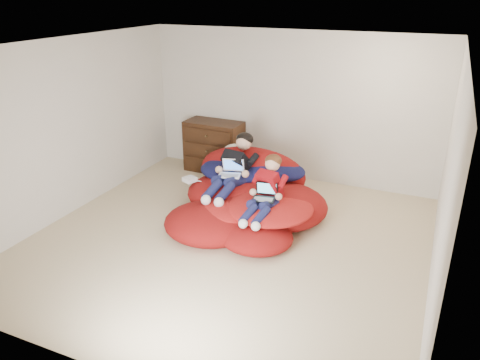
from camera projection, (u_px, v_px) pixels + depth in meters
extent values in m
cube|color=#C5B28D|center=(228.00, 248.00, 6.26)|extent=(5.10, 5.10, 0.25)
cube|color=beige|center=(291.00, 107.00, 7.85)|extent=(5.10, 0.02, 2.50)
cube|color=beige|center=(89.00, 248.00, 3.61)|extent=(5.10, 0.02, 2.50)
cube|color=beige|center=(68.00, 128.00, 6.66)|extent=(0.02, 5.10, 2.50)
cube|color=beige|center=(448.00, 183.00, 4.80)|extent=(0.02, 5.10, 2.50)
cube|color=white|center=(226.00, 45.00, 5.25)|extent=(5.10, 5.10, 0.02)
cube|color=black|center=(214.00, 146.00, 8.42)|extent=(1.03, 0.54, 0.91)
cube|color=black|center=(208.00, 165.00, 8.30)|extent=(0.91, 0.05, 0.22)
cylinder|color=#4C3F26|center=(207.00, 166.00, 8.28)|extent=(0.03, 0.06, 0.03)
cube|color=black|center=(207.00, 151.00, 8.19)|extent=(0.91, 0.05, 0.22)
cylinder|color=#4C3F26|center=(207.00, 151.00, 8.18)|extent=(0.03, 0.06, 0.03)
cube|color=black|center=(207.00, 136.00, 8.09)|extent=(0.91, 0.05, 0.22)
cylinder|color=#4C3F26|center=(206.00, 136.00, 8.07)|extent=(0.03, 0.06, 0.03)
ellipsoid|color=maroon|center=(232.00, 193.00, 7.09)|extent=(1.37, 1.23, 0.49)
ellipsoid|color=maroon|center=(278.00, 205.00, 6.74)|extent=(1.43, 1.39, 0.52)
ellipsoid|color=maroon|center=(245.00, 215.00, 6.51)|extent=(1.34, 1.07, 0.43)
ellipsoid|color=maroon|center=(210.00, 223.00, 6.36)|extent=(1.27, 1.16, 0.42)
ellipsoid|color=maroon|center=(256.00, 236.00, 6.04)|extent=(0.98, 0.89, 0.32)
ellipsoid|color=maroon|center=(252.00, 171.00, 7.43)|extent=(1.76, 0.78, 0.78)
ellipsoid|color=#131646|center=(234.00, 170.00, 7.26)|extent=(1.09, 0.89, 0.28)
ellipsoid|color=#131646|center=(271.00, 170.00, 7.17)|extent=(1.08, 0.76, 0.26)
ellipsoid|color=red|center=(270.00, 207.00, 6.36)|extent=(1.20, 1.20, 0.22)
ellipsoid|color=red|center=(230.00, 209.00, 6.39)|extent=(0.88, 0.80, 0.16)
ellipsoid|color=beige|center=(237.00, 153.00, 7.57)|extent=(0.49, 0.31, 0.31)
cube|color=black|center=(239.00, 163.00, 7.04)|extent=(0.43, 0.54, 0.48)
sphere|color=tan|center=(244.00, 142.00, 7.09)|extent=(0.24, 0.24, 0.24)
ellipsoid|color=black|center=(245.00, 139.00, 7.10)|extent=(0.27, 0.25, 0.20)
cylinder|color=#141840|center=(223.00, 179.00, 6.83)|extent=(0.23, 0.41, 0.22)
cylinder|color=#141840|center=(212.00, 190.00, 6.55)|extent=(0.20, 0.39, 0.25)
sphere|color=white|center=(206.00, 200.00, 6.41)|extent=(0.14, 0.14, 0.14)
cylinder|color=#141840|center=(235.00, 182.00, 6.75)|extent=(0.23, 0.41, 0.22)
cylinder|color=#141840|center=(225.00, 193.00, 6.47)|extent=(0.20, 0.39, 0.25)
sphere|color=white|center=(219.00, 202.00, 6.33)|extent=(0.14, 0.14, 0.14)
cube|color=maroon|center=(270.00, 185.00, 6.35)|extent=(0.36, 0.37, 0.46)
sphere|color=tan|center=(273.00, 164.00, 6.31)|extent=(0.21, 0.21, 0.21)
ellipsoid|color=#482813|center=(273.00, 161.00, 6.32)|extent=(0.23, 0.22, 0.18)
cylinder|color=#141840|center=(257.00, 203.00, 6.24)|extent=(0.21, 0.36, 0.19)
cylinder|color=#141840|center=(248.00, 214.00, 6.00)|extent=(0.18, 0.34, 0.22)
sphere|color=white|center=(243.00, 224.00, 5.87)|extent=(0.12, 0.12, 0.12)
cylinder|color=#141840|center=(269.00, 205.00, 6.17)|extent=(0.21, 0.36, 0.19)
cylinder|color=#141840|center=(261.00, 217.00, 5.93)|extent=(0.18, 0.34, 0.22)
sphere|color=white|center=(256.00, 226.00, 5.81)|extent=(0.12, 0.12, 0.12)
cube|color=white|center=(229.00, 175.00, 6.77)|extent=(0.36, 0.29, 0.01)
cube|color=gray|center=(229.00, 175.00, 6.76)|extent=(0.29, 0.18, 0.00)
cube|color=white|center=(233.00, 165.00, 6.85)|extent=(0.32, 0.16, 0.21)
cube|color=#3F77D9|center=(233.00, 165.00, 6.84)|extent=(0.28, 0.12, 0.17)
cube|color=black|center=(264.00, 199.00, 6.19)|extent=(0.32, 0.25, 0.01)
cube|color=gray|center=(263.00, 199.00, 6.18)|extent=(0.26, 0.16, 0.00)
cube|color=black|center=(267.00, 188.00, 6.26)|extent=(0.30, 0.12, 0.20)
cube|color=#4D98B5|center=(267.00, 188.00, 6.25)|extent=(0.26, 0.09, 0.16)
cube|color=white|center=(190.00, 179.00, 7.07)|extent=(0.23, 0.23, 0.06)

